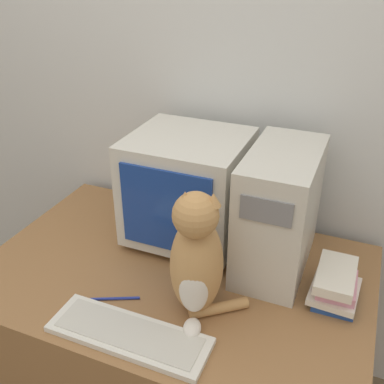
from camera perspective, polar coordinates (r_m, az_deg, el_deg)
wall_back at (r=1.72m, az=4.30°, el=14.30°), size 7.00×0.05×2.50m
desk at (r=1.80m, az=-2.09°, el=-18.75°), size 1.31×0.84×0.70m
crt_monitor at (r=1.62m, az=-0.53°, el=0.52°), size 0.40×0.38×0.40m
computer_tower at (r=1.50m, az=10.98°, el=-2.39°), size 0.22×0.41×0.42m
keyboard at (r=1.34m, az=-8.03°, el=-17.47°), size 0.47×0.15×0.02m
cat at (r=1.30m, az=0.60°, el=-8.61°), size 0.26×0.26×0.42m
book_stack at (r=1.48m, az=17.77°, el=-11.25°), size 0.15×0.20×0.11m
pen at (r=1.47m, az=-9.76°, el=-13.20°), size 0.14×0.07×0.01m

